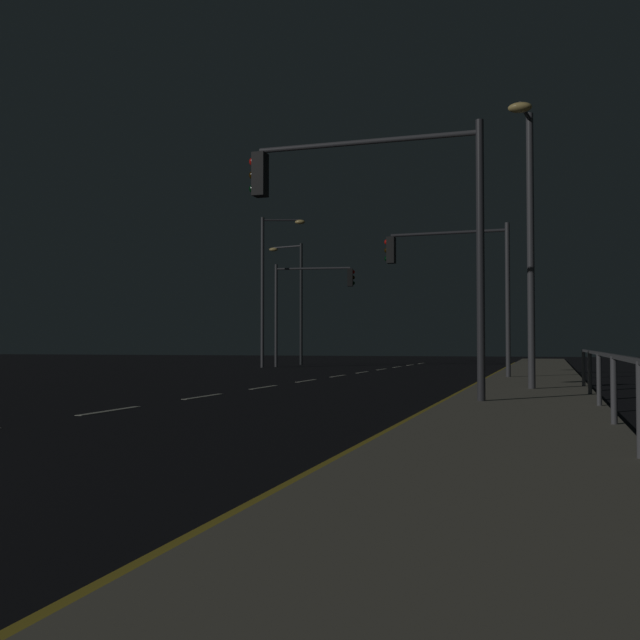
{
  "coord_description": "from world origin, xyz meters",
  "views": [
    {
      "loc": [
        7.93,
        -3.45,
        1.26
      ],
      "look_at": [
        0.37,
        21.35,
        2.08
      ],
      "focal_mm": 42.4,
      "sensor_mm": 36.0,
      "label": 1
    }
  ],
  "objects_px": {
    "street_lamp_mid_block": "(296,291)",
    "traffic_light_far_left": "(452,269)",
    "traffic_light_far_center": "(310,294)",
    "traffic_light_mid_left": "(374,206)",
    "street_lamp_corner": "(529,221)",
    "street_lamp_far_end": "(269,277)"
  },
  "relations": [
    {
      "from": "traffic_light_far_left",
      "to": "street_lamp_mid_block",
      "type": "distance_m",
      "value": 20.56
    },
    {
      "from": "traffic_light_far_left",
      "to": "street_lamp_mid_block",
      "type": "relative_size",
      "value": 0.71
    },
    {
      "from": "traffic_light_mid_left",
      "to": "street_lamp_far_end",
      "type": "xyz_separation_m",
      "value": [
        -10.87,
        22.48,
        0.68
      ]
    },
    {
      "from": "traffic_light_mid_left",
      "to": "street_lamp_corner",
      "type": "bearing_deg",
      "value": 54.55
    },
    {
      "from": "traffic_light_far_left",
      "to": "street_lamp_far_end",
      "type": "bearing_deg",
      "value": 134.65
    },
    {
      "from": "street_lamp_mid_block",
      "to": "traffic_light_far_left",
      "type": "bearing_deg",
      "value": -55.85
    },
    {
      "from": "street_lamp_corner",
      "to": "street_lamp_far_end",
      "type": "distance_m",
      "value": 22.95
    },
    {
      "from": "traffic_light_far_center",
      "to": "street_lamp_far_end",
      "type": "xyz_separation_m",
      "value": [
        -1.85,
        -1.31,
        0.84
      ]
    },
    {
      "from": "traffic_light_mid_left",
      "to": "street_lamp_mid_block",
      "type": "height_order",
      "value": "street_lamp_mid_block"
    },
    {
      "from": "street_lamp_corner",
      "to": "street_lamp_far_end",
      "type": "bearing_deg",
      "value": 127.14
    },
    {
      "from": "street_lamp_far_end",
      "to": "traffic_light_far_left",
      "type": "bearing_deg",
      "value": -45.35
    },
    {
      "from": "street_lamp_corner",
      "to": "traffic_light_far_center",
      "type": "bearing_deg",
      "value": 121.48
    },
    {
      "from": "traffic_light_far_left",
      "to": "traffic_light_mid_left",
      "type": "distance_m",
      "value": 11.28
    },
    {
      "from": "street_lamp_corner",
      "to": "street_lamp_mid_block",
      "type": "bearing_deg",
      "value": 120.73
    },
    {
      "from": "traffic_light_mid_left",
      "to": "street_lamp_mid_block",
      "type": "relative_size",
      "value": 0.76
    },
    {
      "from": "traffic_light_far_center",
      "to": "traffic_light_mid_left",
      "type": "height_order",
      "value": "traffic_light_mid_left"
    },
    {
      "from": "traffic_light_far_left",
      "to": "street_lamp_far_end",
      "type": "distance_m",
      "value": 15.77
    },
    {
      "from": "traffic_light_far_left",
      "to": "traffic_light_far_center",
      "type": "height_order",
      "value": "traffic_light_far_center"
    },
    {
      "from": "street_lamp_mid_block",
      "to": "street_lamp_far_end",
      "type": "bearing_deg",
      "value": -85.36
    },
    {
      "from": "traffic_light_far_left",
      "to": "traffic_light_mid_left",
      "type": "height_order",
      "value": "traffic_light_mid_left"
    },
    {
      "from": "traffic_light_mid_left",
      "to": "traffic_light_far_center",
      "type": "bearing_deg",
      "value": 110.76
    },
    {
      "from": "traffic_light_far_center",
      "to": "street_lamp_far_end",
      "type": "height_order",
      "value": "street_lamp_far_end"
    }
  ]
}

